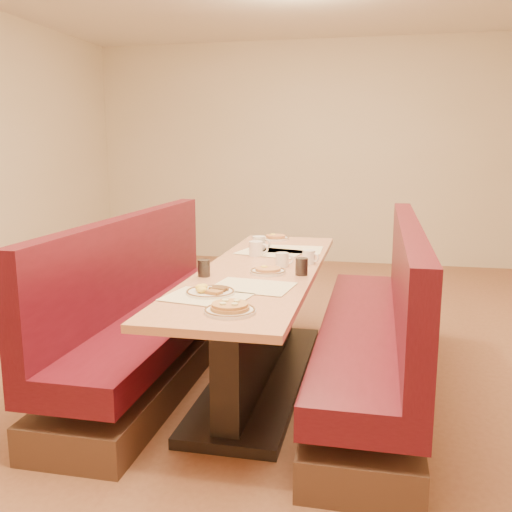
% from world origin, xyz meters
% --- Properties ---
extents(ground, '(8.00, 8.00, 0.00)m').
position_xyz_m(ground, '(0.00, 0.00, 0.00)').
color(ground, '#9E6647').
rests_on(ground, ground).
extents(room_envelope, '(6.04, 8.04, 2.82)m').
position_xyz_m(room_envelope, '(0.00, 0.00, 1.93)').
color(room_envelope, beige).
rests_on(room_envelope, ground).
extents(diner_table, '(0.70, 2.50, 0.75)m').
position_xyz_m(diner_table, '(0.00, 0.00, 0.37)').
color(diner_table, black).
rests_on(diner_table, ground).
extents(booth_left, '(0.55, 2.50, 1.05)m').
position_xyz_m(booth_left, '(-0.73, 0.00, 0.36)').
color(booth_left, '#4C3326').
rests_on(booth_left, ground).
extents(booth_right, '(0.55, 2.50, 1.05)m').
position_xyz_m(booth_right, '(0.73, 0.00, 0.36)').
color(booth_right, '#4C3326').
rests_on(booth_right, ground).
extents(placemat_near_left, '(0.45, 0.37, 0.00)m').
position_xyz_m(placemat_near_left, '(-0.12, -0.75, 0.75)').
color(placemat_near_left, beige).
rests_on(placemat_near_left, diner_table).
extents(placemat_near_right, '(0.46, 0.37, 0.00)m').
position_xyz_m(placemat_near_right, '(0.06, -0.49, 0.75)').
color(placemat_near_right, beige).
rests_on(placemat_near_right, diner_table).
extents(placemat_far_left, '(0.50, 0.42, 0.00)m').
position_xyz_m(placemat_far_left, '(-0.03, 0.51, 0.75)').
color(placemat_far_left, beige).
rests_on(placemat_far_left, diner_table).
extents(placemat_far_right, '(0.44, 0.34, 0.00)m').
position_xyz_m(placemat_far_right, '(0.10, 0.66, 0.75)').
color(placemat_far_right, beige).
rests_on(placemat_far_right, diner_table).
extents(pancake_plate, '(0.24, 0.24, 0.05)m').
position_xyz_m(pancake_plate, '(0.06, -0.98, 0.77)').
color(pancake_plate, white).
rests_on(pancake_plate, diner_table).
extents(eggs_plate, '(0.25, 0.25, 0.05)m').
position_xyz_m(eggs_plate, '(-0.12, -0.68, 0.77)').
color(eggs_plate, white).
rests_on(eggs_plate, diner_table).
extents(extra_plate_mid, '(0.22, 0.22, 0.04)m').
position_xyz_m(extra_plate_mid, '(0.08, -0.14, 0.77)').
color(extra_plate_mid, white).
rests_on(extra_plate_mid, diner_table).
extents(extra_plate_far, '(0.23, 0.23, 0.05)m').
position_xyz_m(extra_plate_far, '(-0.10, 1.10, 0.77)').
color(extra_plate_far, white).
rests_on(extra_plate_far, diner_table).
extents(coffee_mug_a, '(0.12, 0.08, 0.09)m').
position_xyz_m(coffee_mug_a, '(0.13, 0.06, 0.80)').
color(coffee_mug_a, white).
rests_on(coffee_mug_a, diner_table).
extents(coffee_mug_b, '(0.13, 0.09, 0.10)m').
position_xyz_m(coffee_mug_b, '(-0.11, 0.38, 0.80)').
color(coffee_mug_b, white).
rests_on(coffee_mug_b, diner_table).
extents(coffee_mug_c, '(0.11, 0.08, 0.09)m').
position_xyz_m(coffee_mug_c, '(0.28, 0.19, 0.80)').
color(coffee_mug_c, white).
rests_on(coffee_mug_c, diner_table).
extents(coffee_mug_d, '(0.13, 0.10, 0.10)m').
position_xyz_m(coffee_mug_d, '(-0.13, 0.60, 0.80)').
color(coffee_mug_d, white).
rests_on(coffee_mug_d, diner_table).
extents(soda_tumbler_near, '(0.07, 0.07, 0.10)m').
position_xyz_m(soda_tumbler_near, '(-0.27, -0.30, 0.80)').
color(soda_tumbler_near, black).
rests_on(soda_tumbler_near, diner_table).
extents(soda_tumbler_mid, '(0.07, 0.07, 0.10)m').
position_xyz_m(soda_tumbler_mid, '(0.28, -0.14, 0.80)').
color(soda_tumbler_mid, black).
rests_on(soda_tumbler_mid, diner_table).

